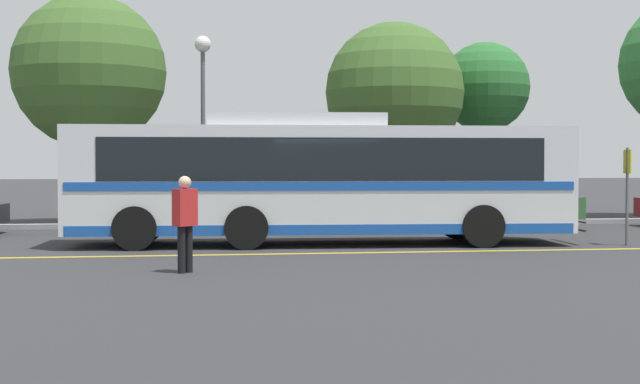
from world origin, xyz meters
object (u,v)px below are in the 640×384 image
at_px(parked_car_1, 146,208).
at_px(bus_stop_sign, 627,184).
at_px(street_lamp, 203,84).
at_px(tree_1, 485,88).
at_px(pedestrian_0, 185,218).
at_px(tree_2, 89,72).
at_px(parked_car_3, 509,203).
at_px(transit_bus, 319,177).
at_px(tree_0, 394,92).
at_px(parked_car_2, 343,206).

distance_m(parked_car_1, bus_stop_sign, 13.19).
xyz_separation_m(street_lamp, tree_1, (10.27, 2.37, 0.22)).
distance_m(pedestrian_0, tree_2, 14.44).
height_order(parked_car_3, tree_1, tree_1).
relative_size(transit_bus, pedestrian_0, 7.16).
bearing_deg(tree_2, tree_0, -1.34).
bearing_deg(tree_2, parked_car_1, -59.94).
relative_size(parked_car_3, tree_2, 0.57).
relative_size(parked_car_3, bus_stop_sign, 1.79).
relative_size(parked_car_1, tree_2, 0.58).
relative_size(parked_car_3, tree_0, 0.62).
distance_m(parked_car_2, parked_car_3, 5.08).
bearing_deg(tree_1, tree_2, -172.15).
xyz_separation_m(transit_bus, bus_stop_sign, (7.20, -1.39, -0.14)).
bearing_deg(tree_1, tree_0, -151.10).
xyz_separation_m(parked_car_1, parked_car_3, (10.83, -0.41, 0.10)).
xyz_separation_m(parked_car_1, street_lamp, (1.70, 2.86, 3.87)).
bearing_deg(bus_stop_sign, parked_car_3, -169.59).
relative_size(parked_car_1, tree_1, 0.67).
bearing_deg(parked_car_1, parked_car_2, -97.88).
bearing_deg(parked_car_3, tree_0, -145.55).
bearing_deg(parked_car_1, parked_car_3, -96.84).
distance_m(parked_car_3, pedestrian_0, 13.77).
bearing_deg(pedestrian_0, tree_0, -159.60).
relative_size(parked_car_1, bus_stop_sign, 1.85).
distance_m(transit_bus, tree_1, 13.07).
distance_m(pedestrian_0, street_lamp, 13.57).
height_order(parked_car_1, tree_2, tree_2).
bearing_deg(street_lamp, tree_2, 172.85).
bearing_deg(bus_stop_sign, transit_bus, -97.58).
xyz_separation_m(parked_car_1, tree_0, (8.08, 3.08, 3.71)).
xyz_separation_m(street_lamp, tree_2, (-3.62, 0.45, 0.39)).
height_order(transit_bus, parked_car_2, transit_bus).
relative_size(parked_car_2, bus_stop_sign, 1.72).
height_order(parked_car_3, bus_stop_sign, bus_stop_sign).
distance_m(parked_car_1, parked_car_2, 5.76).
bearing_deg(pedestrian_0, tree_2, -119.30).
height_order(parked_car_2, tree_1, tree_1).
bearing_deg(parked_car_3, parked_car_1, -95.91).
bearing_deg(tree_0, transit_bus, -114.97).
relative_size(tree_1, tree_2, 0.87).
xyz_separation_m(pedestrian_0, tree_0, (6.92, 13.31, 3.40)).
xyz_separation_m(parked_car_2, parked_car_3, (5.08, -0.09, 0.06)).
height_order(pedestrian_0, bus_stop_sign, bus_stop_sign).
relative_size(transit_bus, tree_0, 1.84).
relative_size(pedestrian_0, tree_1, 0.27).
bearing_deg(bus_stop_sign, tree_0, -156.31).
distance_m(parked_car_1, tree_1, 13.69).
bearing_deg(pedestrian_0, bus_stop_sign, 158.53).
bearing_deg(parked_car_1, tree_1, -71.05).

